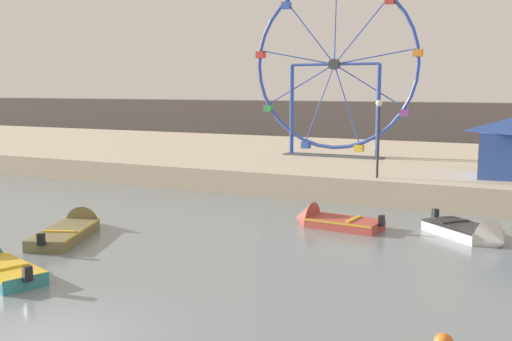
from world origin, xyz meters
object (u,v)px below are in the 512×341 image
Objects in this scene: motorboat_faded_red at (326,221)px; motorboat_olive_wood at (74,228)px; promenade_lamp_near at (378,127)px; motorboat_pale_grey at (475,234)px; ferris_wheel_blue_frame at (334,68)px.

motorboat_olive_wood is at bearing 39.38° from motorboat_faded_red.
promenade_lamp_near is (9.17, 11.88, 3.65)m from motorboat_olive_wood.
motorboat_pale_grey is at bearing -89.57° from motorboat_olive_wood.
motorboat_olive_wood is at bearing -100.84° from ferris_wheel_blue_frame.
motorboat_faded_red is 6.00m from motorboat_pale_grey.
ferris_wheel_blue_frame reaches higher than motorboat_faded_red.
motorboat_faded_red is 1.06× the size of motorboat_pale_grey.
motorboat_faded_red is at bearing -71.52° from ferris_wheel_blue_frame.
motorboat_pale_grey reaches higher than motorboat_faded_red.
ferris_wheel_blue_frame is (-4.78, 14.30, 6.94)m from motorboat_faded_red.
promenade_lamp_near is (0.52, 5.98, 3.67)m from motorboat_faded_red.
motorboat_faded_red is 16.60m from ferris_wheel_blue_frame.
motorboat_faded_red is 0.78× the size of motorboat_olive_wood.
motorboat_pale_grey is 19.03m from ferris_wheel_blue_frame.
motorboat_olive_wood is 1.33× the size of promenade_lamp_near.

